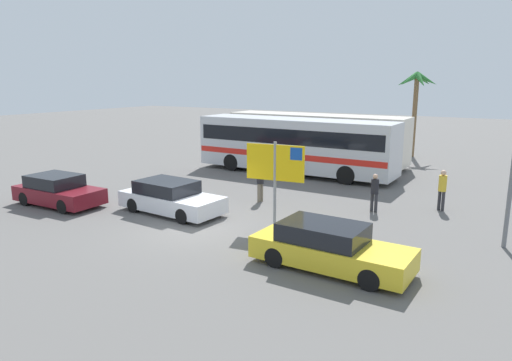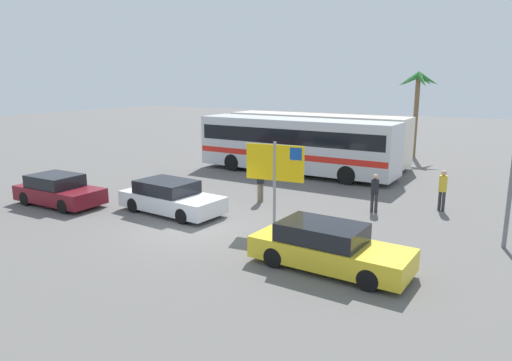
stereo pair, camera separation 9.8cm
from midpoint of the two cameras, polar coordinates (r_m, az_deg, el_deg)
ground at (r=17.33m, az=-7.47°, el=-5.79°), size 120.00×120.00×0.00m
bus_front_coach at (r=26.78m, az=4.96°, el=4.61°), size 11.68×2.58×3.17m
bus_rear_coach at (r=30.24m, az=7.56°, el=5.43°), size 11.68×2.58×3.17m
ferry_sign at (r=16.57m, az=2.64°, el=1.77°), size 2.19×0.36×3.20m
car_white at (r=19.25m, az=-10.34°, el=-2.07°), size 4.53×2.08×1.32m
car_maroon at (r=21.86m, az=-23.02°, el=-1.15°), size 4.09×1.90×1.32m
car_yellow at (r=13.60m, az=9.06°, el=-8.13°), size 4.62×1.83×1.32m
pedestrian_near_sign at (r=20.54m, az=0.69°, el=0.12°), size 0.32×0.32×1.72m
pedestrian_crossing_lot at (r=19.58m, az=14.56°, el=-1.13°), size 0.32×0.32×1.60m
pedestrian_by_bus at (r=20.61m, az=22.14°, el=-0.75°), size 0.32×0.32×1.72m
palm_tree_seaside at (r=34.29m, az=19.38°, el=10.58°), size 2.91×2.83×5.90m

